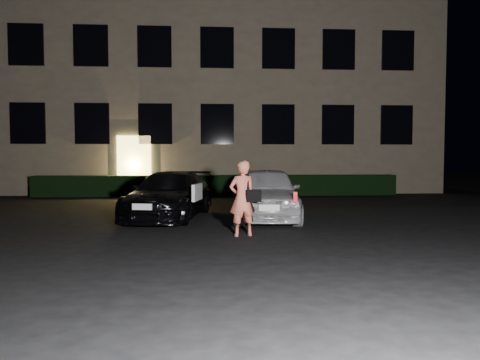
{
  "coord_description": "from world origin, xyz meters",
  "views": [
    {
      "loc": [
        -0.43,
        -8.96,
        1.67
      ],
      "look_at": [
        0.34,
        2.0,
        1.1
      ],
      "focal_mm": 35.0,
      "sensor_mm": 36.0,
      "label": 1
    }
  ],
  "objects": [
    {
      "name": "building",
      "position": [
        -0.0,
        14.99,
        6.0
      ],
      "size": [
        20.0,
        8.11,
        12.0
      ],
      "color": "#706450",
      "rests_on": "ground"
    },
    {
      "name": "man",
      "position": [
        0.3,
        0.65,
        0.79
      ],
      "size": [
        0.72,
        0.53,
        1.57
      ],
      "rotation": [
        0.0,
        0.0,
        3.44
      ],
      "color": "#F37159",
      "rests_on": "ground"
    },
    {
      "name": "hedge",
      "position": [
        0.0,
        10.5,
        0.42
      ],
      "size": [
        15.0,
        0.7,
        0.85
      ],
      "primitive_type": "cube",
      "color": "black",
      "rests_on": "ground"
    },
    {
      "name": "ground",
      "position": [
        0.0,
        0.0,
        0.0
      ],
      "size": [
        80.0,
        80.0,
        0.0
      ],
      "primitive_type": "plane",
      "color": "black",
      "rests_on": "ground"
    },
    {
      "name": "hatch",
      "position": [
        1.12,
        3.18,
        0.69
      ],
      "size": [
        2.03,
        4.2,
        1.38
      ],
      "rotation": [
        0.0,
        0.0,
        -0.1
      ],
      "color": "silver",
      "rests_on": "ground"
    },
    {
      "name": "sedan",
      "position": [
        -1.44,
        3.61,
        0.62
      ],
      "size": [
        2.53,
        4.51,
        1.23
      ],
      "rotation": [
        0.0,
        0.0,
        -0.2
      ],
      "color": "black",
      "rests_on": "ground"
    }
  ]
}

